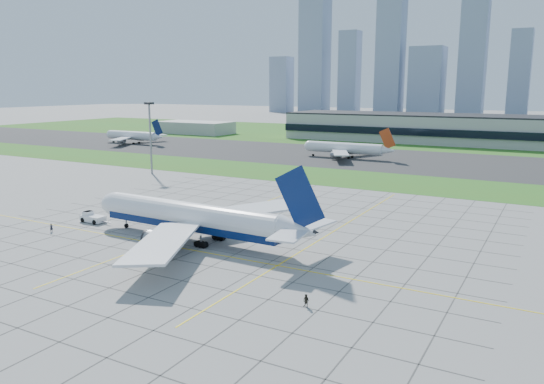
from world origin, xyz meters
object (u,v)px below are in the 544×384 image
(light_mast, at_px, (150,129))
(crew_near, at_px, (51,228))
(crew_far, at_px, (306,301))
(distant_jet_0, at_px, (133,136))
(pushback_tug, at_px, (92,217))
(airliner, at_px, (193,218))
(distant_jet_1, at_px, (346,148))

(light_mast, relative_size, crew_near, 14.23)
(light_mast, distance_m, crew_far, 129.45)
(light_mast, distance_m, distant_jet_0, 109.85)
(pushback_tug, bearing_deg, light_mast, 122.35)
(pushback_tug, xyz_separation_m, crew_near, (-1.12, -10.33, -0.18))
(airliner, height_order, pushback_tug, airliner)
(light_mast, relative_size, pushback_tug, 2.93)
(distant_jet_1, bearing_deg, crew_near, -94.50)
(crew_near, bearing_deg, pushback_tug, 9.75)
(airliner, relative_size, crew_far, 29.41)
(pushback_tug, xyz_separation_m, distant_jet_1, (10.33, 135.00, 3.41))
(light_mast, distance_m, distant_jet_1, 88.07)
(airliner, bearing_deg, crew_far, -27.16)
(pushback_tug, height_order, crew_far, pushback_tug)
(distant_jet_1, bearing_deg, pushback_tug, -94.37)
(crew_far, bearing_deg, pushback_tug, 170.50)
(crew_near, relative_size, distant_jet_0, 0.04)
(light_mast, xyz_separation_m, crew_near, (34.58, -71.15, -15.28))
(crew_near, height_order, distant_jet_1, distant_jet_1)
(light_mast, distance_m, airliner, 90.69)
(crew_far, relative_size, distant_jet_0, 0.04)
(crew_far, xyz_separation_m, distant_jet_1, (-54.01, 154.91, 3.54))
(pushback_tug, relative_size, distant_jet_1, 0.21)
(airliner, height_order, crew_near, airliner)
(crew_near, xyz_separation_m, distant_jet_1, (11.45, 145.33, 3.59))
(light_mast, relative_size, airliner, 0.46)
(pushback_tug, bearing_deg, distant_jet_0, 132.33)
(crew_far, height_order, distant_jet_0, distant_jet_0)
(airliner, bearing_deg, distant_jet_0, 138.76)
(light_mast, bearing_deg, distant_jet_1, 58.18)
(light_mast, bearing_deg, pushback_tug, -59.59)
(airliner, bearing_deg, light_mast, 138.76)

